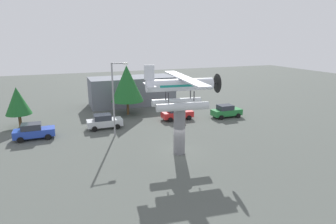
% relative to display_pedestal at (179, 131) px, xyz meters
% --- Properties ---
extents(ground_plane, '(140.00, 140.00, 0.00)m').
position_rel_display_pedestal_xyz_m(ground_plane, '(0.00, 0.00, -2.24)').
color(ground_plane, '#4C514C').
extents(display_pedestal, '(1.10, 1.10, 4.48)m').
position_rel_display_pedestal_xyz_m(display_pedestal, '(0.00, 0.00, 0.00)').
color(display_pedestal, slate).
rests_on(display_pedestal, ground).
extents(floatplane_monument, '(7.04, 10.46, 4.00)m').
position_rel_display_pedestal_xyz_m(floatplane_monument, '(0.13, -0.01, 3.91)').
color(floatplane_monument, silver).
rests_on(floatplane_monument, display_pedestal).
extents(car_near_blue, '(4.20, 2.02, 1.76)m').
position_rel_display_pedestal_xyz_m(car_near_blue, '(-13.25, 9.38, -1.36)').
color(car_near_blue, '#2847B7').
rests_on(car_near_blue, ground).
extents(car_mid_silver, '(4.20, 2.02, 1.76)m').
position_rel_display_pedestal_xyz_m(car_mid_silver, '(-5.48, 10.41, -1.36)').
color(car_mid_silver, silver).
rests_on(car_mid_silver, ground).
extents(car_far_red, '(4.20, 2.02, 1.76)m').
position_rel_display_pedestal_xyz_m(car_far_red, '(4.31, 10.89, -1.36)').
color(car_far_red, red).
rests_on(car_far_red, ground).
extents(car_distant_green, '(4.20, 2.02, 1.76)m').
position_rel_display_pedestal_xyz_m(car_distant_green, '(11.14, 9.46, -1.36)').
color(car_distant_green, '#237A38').
rests_on(car_distant_green, ground).
extents(streetlight_primary, '(1.84, 0.28, 8.18)m').
position_rel_display_pedestal_xyz_m(streetlight_primary, '(-4.58, 7.39, 2.49)').
color(streetlight_primary, gray).
rests_on(streetlight_primary, ground).
extents(storefront_building, '(13.50, 5.67, 4.53)m').
position_rel_display_pedestal_xyz_m(storefront_building, '(0.90, 22.00, 0.03)').
color(storefront_building, slate).
rests_on(storefront_building, ground).
extents(tree_west, '(3.02, 3.02, 5.00)m').
position_rel_display_pedestal_xyz_m(tree_west, '(-15.11, 14.70, 1.06)').
color(tree_west, brown).
rests_on(tree_west, ground).
extents(tree_east, '(4.56, 4.56, 7.06)m').
position_rel_display_pedestal_xyz_m(tree_east, '(-1.27, 15.82, 2.28)').
color(tree_east, brown).
rests_on(tree_east, ground).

